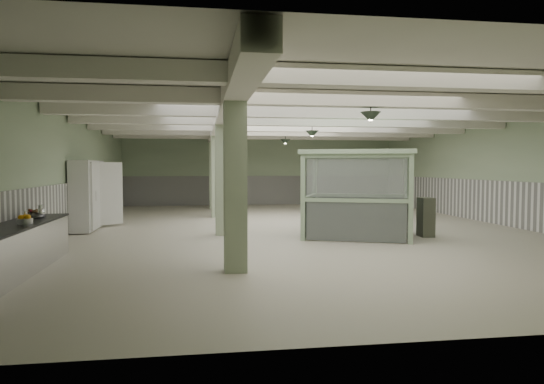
{
  "coord_description": "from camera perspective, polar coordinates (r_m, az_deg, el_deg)",
  "views": [
    {
      "loc": [
        -3.16,
        -15.08,
        1.98
      ],
      "look_at": [
        -1.24,
        -2.22,
        1.3
      ],
      "focal_mm": 32.0,
      "sensor_mm": 36.0,
      "label": 1
    }
  ],
  "objects": [
    {
      "name": "floor",
      "position": [
        15.53,
        3.31,
        -4.33
      ],
      "size": [
        20.0,
        20.0,
        0.0
      ],
      "primitive_type": "plane",
      "color": "beige",
      "rests_on": "ground"
    },
    {
      "name": "ceiling",
      "position": [
        15.49,
        3.35,
        8.99
      ],
      "size": [
        14.0,
        20.0,
        0.02
      ],
      "primitive_type": "cube",
      "color": "silver",
      "rests_on": "wall_back"
    },
    {
      "name": "wall_back",
      "position": [
        25.28,
        -1.33,
        2.59
      ],
      "size": [
        14.0,
        0.02,
        3.6
      ],
      "primitive_type": "cube",
      "color": "#AAC099",
      "rests_on": "floor"
    },
    {
      "name": "wall_front",
      "position": [
        5.98,
        23.37,
        1.01
      ],
      "size": [
        14.0,
        0.02,
        3.6
      ],
      "primitive_type": "cube",
      "color": "#AAC099",
      "rests_on": "floor"
    },
    {
      "name": "wall_left",
      "position": [
        15.56,
        -22.81,
        2.1
      ],
      "size": [
        0.02,
        20.0,
        3.6
      ],
      "primitive_type": "cube",
      "color": "#AAC099",
      "rests_on": "floor"
    },
    {
      "name": "wall_right",
      "position": [
        18.18,
        25.48,
        2.14
      ],
      "size": [
        0.02,
        20.0,
        3.6
      ],
      "primitive_type": "cube",
      "color": "#AAC099",
      "rests_on": "floor"
    },
    {
      "name": "wainscot_left",
      "position": [
        15.6,
        -22.65,
        -1.76
      ],
      "size": [
        0.05,
        19.9,
        1.5
      ],
      "primitive_type": "cube",
      "color": "white",
      "rests_on": "floor"
    },
    {
      "name": "wainscot_right",
      "position": [
        18.21,
        25.34,
        -1.17
      ],
      "size": [
        0.05,
        19.9,
        1.5
      ],
      "primitive_type": "cube",
      "color": "white",
      "rests_on": "floor"
    },
    {
      "name": "wainscot_back",
      "position": [
        25.28,
        -1.32,
        0.21
      ],
      "size": [
        13.9,
        0.05,
        1.5
      ],
      "primitive_type": "cube",
      "color": "white",
      "rests_on": "floor"
    },
    {
      "name": "girder",
      "position": [
        15.16,
        -6.04,
        8.28
      ],
      "size": [
        0.45,
        19.9,
        0.4
      ],
      "primitive_type": "cube",
      "color": "white",
      "rests_on": "ceiling"
    },
    {
      "name": "beam_a",
      "position": [
        8.33,
        14.27,
        12.85
      ],
      "size": [
        13.9,
        0.35,
        0.32
      ],
      "primitive_type": "cube",
      "color": "white",
      "rests_on": "ceiling"
    },
    {
      "name": "beam_b",
      "position": [
        10.66,
        8.97,
        10.72
      ],
      "size": [
        13.9,
        0.35,
        0.32
      ],
      "primitive_type": "cube",
      "color": "white",
      "rests_on": "ceiling"
    },
    {
      "name": "beam_c",
      "position": [
        13.05,
        5.63,
        9.32
      ],
      "size": [
        13.9,
        0.35,
        0.32
      ],
      "primitive_type": "cube",
      "color": "white",
      "rests_on": "ceiling"
    },
    {
      "name": "beam_d",
      "position": [
        15.47,
        3.35,
        8.33
      ],
      "size": [
        13.9,
        0.35,
        0.32
      ],
      "primitive_type": "cube",
      "color": "white",
      "rests_on": "ceiling"
    },
    {
      "name": "beam_e",
      "position": [
        17.92,
        1.69,
        7.6
      ],
      "size": [
        13.9,
        0.35,
        0.32
      ],
      "primitive_type": "cube",
      "color": "white",
      "rests_on": "ceiling"
    },
    {
      "name": "beam_f",
      "position": [
        20.38,
        0.44,
        7.05
      ],
      "size": [
        13.9,
        0.35,
        0.32
      ],
      "primitive_type": "cube",
      "color": "white",
      "rests_on": "ceiling"
    },
    {
      "name": "beam_g",
      "position": [
        22.84,
        -0.54,
        6.61
      ],
      "size": [
        13.9,
        0.35,
        0.32
      ],
      "primitive_type": "cube",
      "color": "white",
      "rests_on": "ceiling"
    },
    {
      "name": "column_a",
      "position": [
        9.1,
        -4.36,
        1.85
      ],
      "size": [
        0.42,
        0.42,
        3.6
      ],
      "primitive_type": "cube",
      "color": "#A1B28F",
      "rests_on": "floor"
    },
    {
      "name": "column_b",
      "position": [
        14.09,
        -5.83,
        2.25
      ],
      "size": [
        0.42,
        0.42,
        3.6
      ],
      "primitive_type": "cube",
      "color": "#A1B28F",
      "rests_on": "floor"
    },
    {
      "name": "column_c",
      "position": [
        19.09,
        -6.53,
        2.44
      ],
      "size": [
        0.42,
        0.42,
        3.6
      ],
      "primitive_type": "cube",
      "color": "#A1B28F",
      "rests_on": "floor"
    },
    {
      "name": "column_d",
      "position": [
        23.09,
        -6.88,
        2.53
      ],
      "size": [
        0.42,
        0.42,
        3.6
      ],
      "primitive_type": "cube",
      "color": "#A1B28F",
      "rests_on": "floor"
    },
    {
      "name": "pendant_front",
      "position": [
        10.77,
        11.52,
        8.63
      ],
      "size": [
        0.44,
        0.44,
        0.22
      ],
      "primitive_type": "cone",
      "rotation": [
        3.14,
        0.0,
        0.0
      ],
      "color": "#293729",
      "rests_on": "ceiling"
    },
    {
      "name": "pendant_mid",
      "position": [
        16.04,
        4.74,
        6.81
      ],
      "size": [
        0.44,
        0.44,
        0.22
      ],
      "primitive_type": "cone",
      "rotation": [
        3.14,
        0.0,
        0.0
      ],
      "color": "#293729",
      "rests_on": "ceiling"
    },
    {
      "name": "pendant_back",
      "position": [
        20.93,
        1.58,
        5.93
      ],
      "size": [
        0.44,
        0.44,
        0.22
      ],
      "primitive_type": "cone",
      "rotation": [
        3.14,
        0.0,
        0.0
      ],
      "color": "#293729",
      "rests_on": "ceiling"
    },
    {
      "name": "prep_counter",
      "position": [
        10.04,
        -28.23,
        -6.07
      ],
      "size": [
        0.81,
        4.6,
        0.91
      ],
      "color": "silver",
      "rests_on": "floor"
    },
    {
      "name": "pitcher_near",
      "position": [
        10.35,
        -27.07,
        -2.65
      ],
      "size": [
        0.18,
        0.2,
        0.24
      ],
      "primitive_type": null,
      "rotation": [
        0.0,
        0.0,
        -0.07
      ],
      "color": "silver",
      "rests_on": "prep_counter"
    },
    {
      "name": "pitcher_far",
      "position": [
        11.31,
        -25.61,
        -2.09
      ],
      "size": [
        0.24,
        0.26,
        0.27
      ],
      "primitive_type": null,
      "rotation": [
        0.0,
        0.0,
        0.27
      ],
      "color": "silver",
      "rests_on": "prep_counter"
    },
    {
      "name": "veg_colander",
      "position": [
        11.32,
        -26.12,
        -2.31
      ],
      "size": [
        0.52,
        0.52,
        0.19
      ],
      "primitive_type": null,
      "rotation": [
        0.0,
        0.0,
        0.32
      ],
      "color": "#38383C",
      "rests_on": "prep_counter"
    },
    {
      "name": "orange_bowl",
      "position": [
        10.2,
        -27.06,
        -3.13
      ],
      "size": [
        0.33,
        0.33,
        0.1
      ],
      "primitive_type": "cylinder",
      "rotation": [
        0.0,
        0.0,
        -0.17
      ],
      "color": "#B2B2B7",
      "rests_on": "prep_counter"
    },
    {
      "name": "walkin_cooler",
      "position": [
        16.26,
        -20.8,
        -0.39
      ],
      "size": [
        1.09,
        2.34,
        2.15
      ],
      "color": "silver",
      "rests_on": "floor"
    },
    {
      "name": "guard_booth",
      "position": [
        13.95,
        10.08,
        1.68
      ],
      "size": [
        3.75,
        3.49,
        2.44
      ],
      "rotation": [
        0.0,
        0.0,
        -0.37
      ],
      "color": "#A2C09A",
      "rests_on": "floor"
    },
    {
      "name": "filing_cabinet",
      "position": [
        14.41,
        17.65,
        -2.83
      ],
      "size": [
        0.39,
        0.53,
        1.11
      ],
      "primitive_type": "cube",
      "rotation": [
        0.0,
        0.0,
        -0.06
      ],
      "color": "#5A5E4E",
      "rests_on": "floor"
    }
  ]
}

